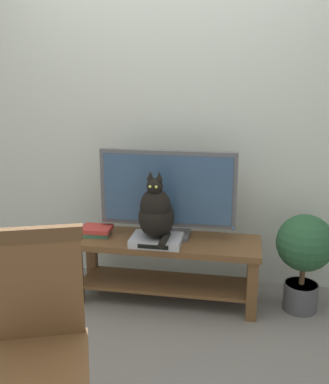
% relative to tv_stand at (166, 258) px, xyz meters
% --- Properties ---
extents(ground_plane, '(12.00, 12.00, 0.00)m').
position_rel_tv_stand_xyz_m(ground_plane, '(-0.03, -0.62, -0.32)').
color(ground_plane, slate).
extents(back_wall, '(7.00, 0.12, 2.80)m').
position_rel_tv_stand_xyz_m(back_wall, '(-0.03, 0.46, 1.08)').
color(back_wall, '#B7BCB2').
rests_on(back_wall, ground).
extents(tv_stand, '(1.30, 0.42, 0.46)m').
position_rel_tv_stand_xyz_m(tv_stand, '(0.00, 0.00, 0.00)').
color(tv_stand, brown).
rests_on(tv_stand, ground).
extents(tv, '(0.95, 0.20, 0.61)m').
position_rel_tv_stand_xyz_m(tv, '(0.00, 0.07, 0.47)').
color(tv, '#4C4C51').
rests_on(tv, tv_stand).
extents(media_box, '(0.34, 0.25, 0.05)m').
position_rel_tv_stand_xyz_m(media_box, '(-0.05, -0.09, 0.17)').
color(media_box, '#ADADB2').
rests_on(media_box, tv_stand).
extents(cat, '(0.24, 0.36, 0.46)m').
position_rel_tv_stand_xyz_m(cat, '(-0.05, -0.10, 0.37)').
color(cat, black).
rests_on(cat, media_box).
extents(wooden_chair, '(0.53, 0.53, 0.99)m').
position_rel_tv_stand_xyz_m(wooden_chair, '(-0.29, -1.39, 0.25)').
color(wooden_chair, brown).
rests_on(wooden_chair, ground).
extents(book_stack, '(0.21, 0.17, 0.06)m').
position_rel_tv_stand_xyz_m(book_stack, '(-0.50, 0.00, 0.17)').
color(book_stack, '#38664C').
rests_on(book_stack, tv_stand).
extents(potted_plant, '(0.38, 0.38, 0.68)m').
position_rel_tv_stand_xyz_m(potted_plant, '(0.93, 0.03, 0.10)').
color(potted_plant, '#47474C').
rests_on(potted_plant, ground).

